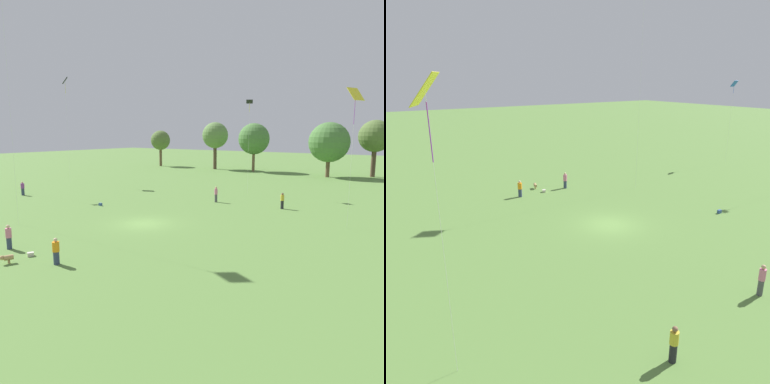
% 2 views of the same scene
% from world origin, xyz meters
% --- Properties ---
extents(ground_plane, '(240.00, 240.00, 0.00)m').
position_xyz_m(ground_plane, '(0.00, 0.00, 0.00)').
color(ground_plane, '#5B843D').
extents(tree_0, '(4.55, 4.55, 8.35)m').
position_xyz_m(tree_0, '(-35.86, 44.42, 6.01)').
color(tree_0, brown).
rests_on(tree_0, ground_plane).
extents(tree_1, '(5.56, 5.56, 10.07)m').
position_xyz_m(tree_1, '(-21.41, 45.56, 7.21)').
color(tree_1, brown).
rests_on(tree_1, ground_plane).
extents(tree_2, '(6.28, 6.28, 9.74)m').
position_xyz_m(tree_2, '(-12.36, 45.88, 6.58)').
color(tree_2, brown).
rests_on(tree_2, ground_plane).
extents(tree_3, '(7.03, 7.03, 9.69)m').
position_xyz_m(tree_3, '(2.86, 44.59, 6.15)').
color(tree_3, brown).
rests_on(tree_3, ground_plane).
extents(tree_4, '(5.65, 5.65, 10.08)m').
position_xyz_m(tree_4, '(9.35, 49.57, 7.17)').
color(tree_4, brown).
rests_on(tree_4, ground_plane).
extents(person_0, '(0.48, 0.48, 1.64)m').
position_xyz_m(person_0, '(2.70, -10.57, 0.81)').
color(person_0, '#333D5B').
rests_on(person_0, ground_plane).
extents(person_3, '(0.38, 0.38, 1.79)m').
position_xyz_m(person_3, '(-0.33, 12.33, 0.90)').
color(person_3, '#4C4C51').
rests_on(person_3, ground_plane).
extents(person_4, '(0.49, 0.49, 1.75)m').
position_xyz_m(person_4, '(-22.71, 2.12, 0.86)').
color(person_4, '#333D5B').
rests_on(person_4, ground_plane).
extents(person_5, '(0.45, 0.45, 1.69)m').
position_xyz_m(person_5, '(7.28, 13.09, 0.84)').
color(person_5, '#232328').
rests_on(person_5, ground_plane).
extents(person_6, '(0.53, 0.53, 1.69)m').
position_xyz_m(person_6, '(-2.53, -10.63, 0.84)').
color(person_6, '#333D5B').
rests_on(person_6, ground_plane).
extents(kite_1, '(1.24, 1.49, 11.36)m').
position_xyz_m(kite_1, '(14.75, 8.64, 10.56)').
color(kite_1, yellow).
rests_on(kite_1, ground_plane).
extents(kite_3, '(1.03, 0.98, 11.89)m').
position_xyz_m(kite_3, '(-0.16, 19.73, 11.09)').
color(kite_3, black).
rests_on(kite_3, ground_plane).
extents(kite_4, '(1.47, 1.39, 16.32)m').
position_xyz_m(kite_4, '(-28.87, 13.71, 15.32)').
color(kite_4, black).
rests_on(kite_4, ground_plane).
extents(dog_0, '(0.51, 0.78, 0.55)m').
position_xyz_m(dog_0, '(0.16, -12.25, 0.36)').
color(dog_0, tan).
rests_on(dog_0, ground_plane).
extents(picnic_bag_1, '(0.37, 0.25, 0.29)m').
position_xyz_m(picnic_bag_1, '(-9.42, 3.25, 0.15)').
color(picnic_bag_1, '#33518C').
rests_on(picnic_bag_1, ground_plane).
extents(picnic_bag_2, '(0.46, 0.48, 0.25)m').
position_xyz_m(picnic_bag_2, '(0.02, -10.64, 0.12)').
color(picnic_bag_2, beige).
rests_on(picnic_bag_2, ground_plane).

